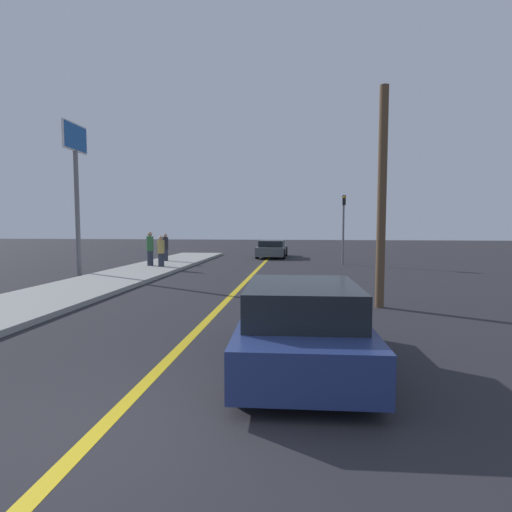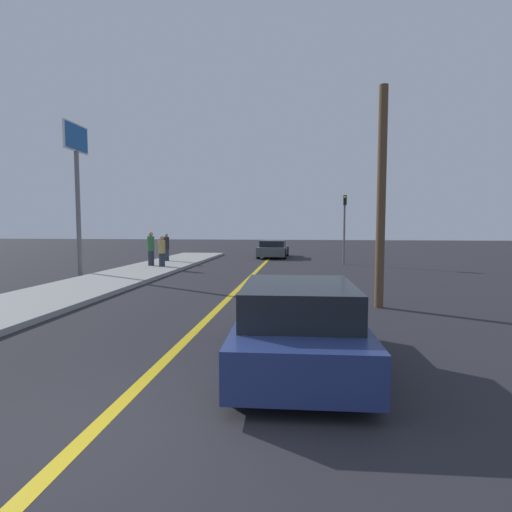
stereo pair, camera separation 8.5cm
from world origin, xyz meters
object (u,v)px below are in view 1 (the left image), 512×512
car_near_right_lane (302,326)px  traffic_light (343,222)px  pedestrian_mid_group (150,249)px  utility_pole (382,198)px  pedestrian_near_curb (161,251)px  car_ahead_center (272,249)px  roadside_sign (76,164)px  pedestrian_far_standing (166,247)px

car_near_right_lane → traffic_light: size_ratio=1.01×
pedestrian_mid_group → utility_pole: (10.03, -9.01, 1.94)m
car_near_right_lane → pedestrian_near_curb: size_ratio=2.55×
pedestrian_mid_group → traffic_light: 10.86m
car_ahead_center → utility_pole: (4.16, -17.01, 2.37)m
roadside_sign → utility_pole: 13.53m
pedestrian_near_curb → traffic_light: traffic_light is taller
car_ahead_center → roadside_sign: 14.45m
pedestrian_far_standing → roadside_sign: bearing=-107.4°
pedestrian_mid_group → car_near_right_lane: bearing=-60.4°
car_ahead_center → roadside_sign: bearing=-124.0°
car_ahead_center → pedestrian_near_curb: 9.82m
pedestrian_mid_group → utility_pole: utility_pole is taller
pedestrian_far_standing → traffic_light: 10.55m
car_near_right_lane → roadside_sign: roadside_sign is taller
pedestrian_far_standing → utility_pole: (10.18, -11.86, 2.01)m
pedestrian_mid_group → traffic_light: bearing=17.0°
pedestrian_near_curb → pedestrian_mid_group: 0.83m
utility_pole → car_near_right_lane: bearing=-113.7°
traffic_light → car_near_right_lane: bearing=-98.0°
car_ahead_center → pedestrian_far_standing: 7.93m
pedestrian_far_standing → utility_pole: bearing=-49.4°
pedestrian_near_curb → pedestrian_mid_group: (-0.73, 0.37, 0.10)m
pedestrian_far_standing → roadside_sign: 7.55m
roadside_sign → traffic_light: bearing=27.4°
car_ahead_center → pedestrian_mid_group: bearing=-125.2°
traffic_light → pedestrian_far_standing: bearing=-178.4°
pedestrian_mid_group → pedestrian_far_standing: (-0.15, 2.85, -0.07)m
traffic_light → roadside_sign: roadside_sign is taller
car_near_right_lane → roadside_sign: (-9.95, 10.63, 4.30)m
car_ahead_center → pedestrian_mid_group: size_ratio=2.53×
pedestrian_near_curb → roadside_sign: size_ratio=0.23×
car_ahead_center → pedestrian_mid_group: pedestrian_mid_group is taller
car_ahead_center → roadside_sign: roadside_sign is taller
roadside_sign → utility_pole: (12.09, -5.74, -1.98)m
pedestrian_mid_group → traffic_light: size_ratio=0.45×
traffic_light → utility_pole: size_ratio=0.67×
car_ahead_center → traffic_light: traffic_light is taller
pedestrian_near_curb → utility_pole: utility_pole is taller
car_ahead_center → traffic_light: 6.82m
utility_pole → pedestrian_mid_group: bearing=138.0°
pedestrian_mid_group → pedestrian_far_standing: pedestrian_mid_group is taller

